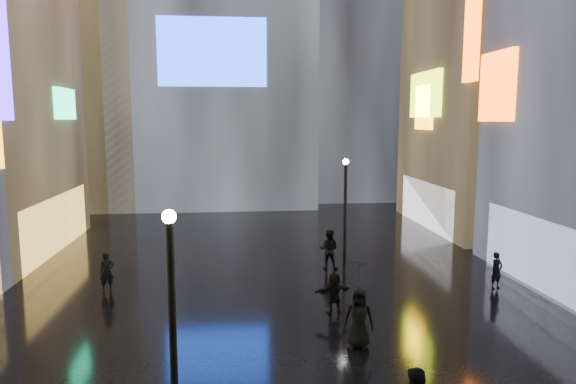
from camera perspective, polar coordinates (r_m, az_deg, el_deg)
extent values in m
plane|color=black|center=(23.39, -2.07, -9.47)|extent=(140.00, 140.00, 0.00)
cube|color=#FFC659|center=(30.36, -24.35, -3.20)|extent=(0.20, 10.00, 3.00)
cube|color=#18DC8A|center=(31.52, -23.55, 8.96)|extent=(0.25, 3.00, 1.71)
cube|color=white|center=(23.67, 26.56, -6.35)|extent=(0.20, 9.00, 3.00)
cube|color=#F4510C|center=(26.49, 22.22, 10.79)|extent=(0.25, 2.99, 3.26)
cube|color=black|center=(37.36, 23.29, 18.13)|extent=(10.00, 12.00, 28.00)
cube|color=white|center=(35.07, 15.15, -1.34)|extent=(0.20, 9.00, 3.00)
cube|color=#D0F418|center=(34.89, 15.00, 10.42)|extent=(0.25, 4.92, 2.91)
cube|color=#F4A20C|center=(34.97, 14.89, 9.07)|extent=(0.25, 2.63, 2.87)
cube|color=#194CFF|center=(39.51, -8.41, 15.15)|extent=(8.00, 0.20, 5.00)
cube|color=black|center=(50.39, 6.53, 19.36)|extent=(12.00, 12.00, 34.00)
cube|color=black|center=(46.39, -22.34, 14.81)|extent=(10.00, 10.00, 26.00)
cylinder|color=black|center=(11.55, -12.67, -15.21)|extent=(0.16, 0.16, 5.00)
sphere|color=white|center=(10.81, -13.08, -2.67)|extent=(0.30, 0.30, 0.30)
cylinder|color=black|center=(24.95, 6.35, -2.49)|extent=(0.16, 0.16, 5.00)
sphere|color=white|center=(24.62, 6.45, 3.36)|extent=(0.30, 0.30, 0.30)
imported|color=black|center=(16.47, 7.87, -13.70)|extent=(1.05, 0.83, 1.89)
imported|color=black|center=(19.14, 5.16, -11.11)|extent=(1.48, 0.80, 1.53)
imported|color=black|center=(22.66, -19.49, -8.37)|extent=(0.69, 0.58, 1.62)
imported|color=black|center=(24.52, 4.56, -6.37)|extent=(1.12, 1.00, 1.90)
imported|color=black|center=(16.01, 7.97, -9.05)|extent=(1.25, 1.24, 0.89)
imported|color=black|center=(23.42, 22.17, -8.08)|extent=(0.65, 0.53, 1.54)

